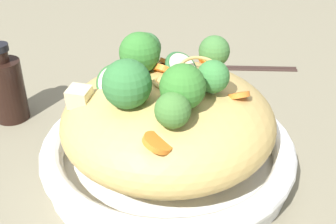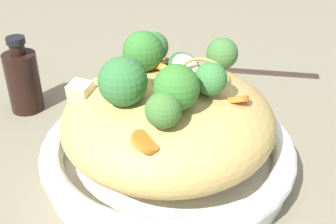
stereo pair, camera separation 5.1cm
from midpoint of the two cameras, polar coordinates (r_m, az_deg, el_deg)
ground_plane at (r=0.55m, az=-2.64°, el=-7.37°), size 3.00×3.00×0.00m
serving_bowl at (r=0.54m, az=-2.70°, el=-5.40°), size 0.31×0.31×0.05m
noodle_heap at (r=0.51m, az=-2.81°, el=-1.07°), size 0.25×0.25×0.12m
broccoli_florets at (r=0.48m, az=-3.65°, el=5.27°), size 0.20×0.21×0.08m
carrot_coins at (r=0.48m, az=-0.20°, el=3.01°), size 0.16×0.17×0.04m
zucchini_slices at (r=0.50m, az=-5.31°, el=4.92°), size 0.06×0.13×0.04m
chicken_chunks at (r=0.47m, az=-4.32°, el=3.13°), size 0.11×0.14×0.04m
soy_sauce_bottle at (r=0.68m, az=-22.49°, el=2.86°), size 0.05×0.05×0.12m
chopsticks_pair at (r=0.81m, az=7.64°, el=5.86°), size 0.13×0.18×0.01m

